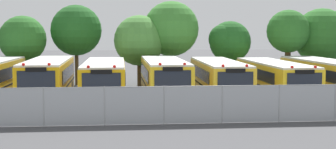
{
  "coord_description": "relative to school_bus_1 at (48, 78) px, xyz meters",
  "views": [
    {
      "loc": [
        -2.79,
        -32.06,
        4.48
      ],
      "look_at": [
        0.3,
        0.0,
        1.6
      ],
      "focal_mm": 53.38,
      "sensor_mm": 36.0,
      "label": 1
    }
  ],
  "objects": [
    {
      "name": "tree_1",
      "position": [
        -2.91,
        7.58,
        2.44
      ],
      "size": [
        3.66,
        3.66,
        5.6
      ],
      "color": "#4C3823",
      "rests_on": "ground_plane"
    },
    {
      "name": "school_bus_4",
      "position": [
        11.01,
        0.0,
        -0.07
      ],
      "size": [
        2.67,
        10.54,
        2.58
      ],
      "rotation": [
        0.0,
        0.0,
        3.12
      ],
      "color": "yellow",
      "rests_on": "ground_plane"
    },
    {
      "name": "school_bus_5",
      "position": [
        14.72,
        -0.06,
        -0.11
      ],
      "size": [
        2.61,
        10.94,
        2.51
      ],
      "rotation": [
        0.0,
        0.0,
        3.15
      ],
      "color": "yellow",
      "rests_on": "ground_plane"
    },
    {
      "name": "tree_4",
      "position": [
        8.66,
        8.17,
        3.12
      ],
      "size": [
        4.47,
        4.47,
        6.82
      ],
      "color": "#4C3823",
      "rests_on": "ground_plane"
    },
    {
      "name": "tree_6",
      "position": [
        18.22,
        7.5,
        3.04
      ],
      "size": [
        3.49,
        3.49,
        6.13
      ],
      "color": "#4C3823",
      "rests_on": "ground_plane"
    },
    {
      "name": "school_bus_1",
      "position": [
        0.0,
        0.0,
        0.0
      ],
      "size": [
        2.67,
        10.44,
        2.73
      ],
      "rotation": [
        0.0,
        0.0,
        3.16
      ],
      "color": "#EAA80C",
      "rests_on": "ground_plane"
    },
    {
      "name": "chainlink_fence",
      "position": [
        6.63,
        -8.79,
        -0.48
      ],
      "size": [
        28.16,
        0.07,
        1.84
      ],
      "color": "#9EA0A3",
      "rests_on": "ground_plane"
    },
    {
      "name": "school_bus_3",
      "position": [
        7.4,
        0.09,
        -0.01
      ],
      "size": [
        2.6,
        10.59,
        2.69
      ],
      "rotation": [
        0.0,
        0.0,
        3.15
      ],
      "color": "yellow",
      "rests_on": "ground_plane"
    },
    {
      "name": "school_bus_6",
      "position": [
        18.43,
        0.09,
        -0.07
      ],
      "size": [
        2.79,
        11.7,
        2.58
      ],
      "rotation": [
        0.0,
        0.0,
        3.17
      ],
      "color": "yellow",
      "rests_on": "ground_plane"
    },
    {
      "name": "school_bus_2",
      "position": [
        3.56,
        -0.07,
        -0.06
      ],
      "size": [
        2.63,
        10.8,
        2.6
      ],
      "rotation": [
        0.0,
        0.0,
        3.14
      ],
      "color": "#EAA80C",
      "rests_on": "ground_plane"
    },
    {
      "name": "tree_5",
      "position": [
        13.35,
        7.86,
        2.13
      ],
      "size": [
        3.52,
        3.39,
        5.21
      ],
      "color": "#4C3823",
      "rests_on": "ground_plane"
    },
    {
      "name": "ground_plane",
      "position": [
        7.35,
        -0.11,
        -1.43
      ],
      "size": [
        160.0,
        160.0,
        0.0
      ],
      "primitive_type": "plane",
      "color": "#424244"
    },
    {
      "name": "tree_3",
      "position": [
        5.97,
        7.66,
        2.2
      ],
      "size": [
        4.03,
        4.03,
        5.66
      ],
      "color": "#4C3823",
      "rests_on": "ground_plane"
    },
    {
      "name": "tree_7",
      "position": [
        21.5,
        8.25,
        2.47
      ],
      "size": [
        4.66,
        4.66,
        6.29
      ],
      "color": "#4C3823",
      "rests_on": "ground_plane"
    },
    {
      "name": "tree_2",
      "position": [
        0.92,
        9.04,
        3.09
      ],
      "size": [
        4.12,
        4.12,
        6.52
      ],
      "color": "#4C3823",
      "rests_on": "ground_plane"
    }
  ]
}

